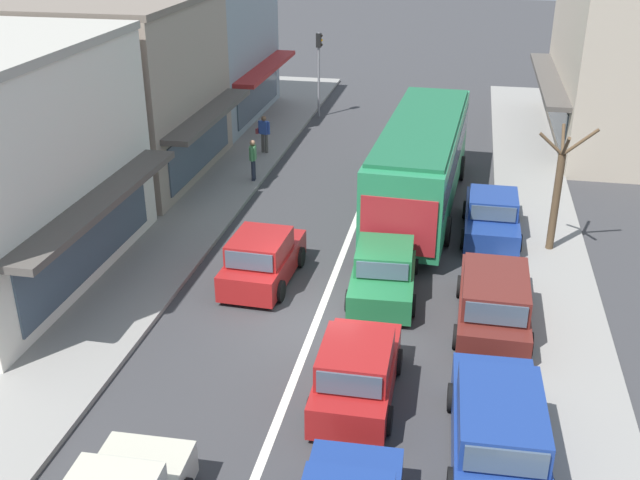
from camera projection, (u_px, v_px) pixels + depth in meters
name	position (u px, v px, depth m)	size (l,w,h in m)	color
ground_plane	(316.00, 321.00, 20.01)	(140.00, 140.00, 0.00)	#353538
lane_centre_line	(342.00, 257.00, 23.57)	(0.20, 28.00, 0.01)	silver
sidewalk_left	(162.00, 214.00, 26.52)	(5.20, 44.00, 0.14)	gray
kerb_right	(540.00, 245.00, 24.23)	(2.80, 44.00, 0.12)	gray
shopfront_mid_block	(110.00, 90.00, 29.09)	(8.16, 8.24, 6.95)	gray
shopfront_far_end	(188.00, 40.00, 36.61)	(8.04, 8.80, 7.78)	#84939E
city_bus	(421.00, 158.00, 26.49)	(3.10, 10.96, 3.23)	#237A4C
hatchback_queue_gap_filler	(357.00, 373.00, 16.65)	(1.84, 3.71, 1.54)	maroon
sedan_behind_bus_mid	(384.00, 271.00, 21.24)	(2.05, 4.28, 1.47)	#1E6638
hatchback_adjacent_lane_trail	(263.00, 259.00, 21.80)	(1.93, 3.76, 1.54)	maroon
parked_wagon_kerb_front	(498.00, 428.00, 14.86)	(2.07, 4.56, 1.58)	navy
parked_wagon_kerb_second	(494.00, 301.00, 19.50)	(1.96, 4.51, 1.58)	#561E19
parked_sedan_kerb_third	(492.00, 216.00, 24.84)	(1.91, 4.21, 1.47)	navy
traffic_light_downstreet	(319.00, 61.00, 37.20)	(0.33, 0.24, 4.20)	gray
street_tree_right	(557.00, 193.00, 23.07)	(1.73, 1.68, 4.12)	brown
pedestrian_with_handbag_near	(264.00, 132.00, 32.25)	(0.66, 0.34, 1.63)	#4C4742
pedestrian_browsing_midblock	(253.00, 157.00, 29.12)	(0.25, 0.57, 1.63)	#232838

